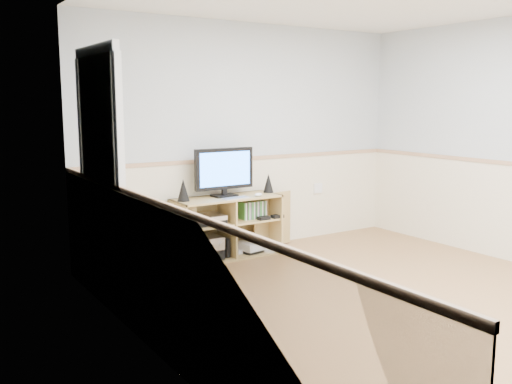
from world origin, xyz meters
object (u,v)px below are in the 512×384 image
game_consoles (251,247)px  monitor (224,170)px  keyboard (236,198)px  media_cabinet (224,226)px

game_consoles → monitor: bearing=168.6°
monitor → keyboard: monitor is taller
keyboard → game_consoles: 0.66m
keyboard → game_consoles: bearing=21.2°
game_consoles → keyboard: bearing=-154.7°
media_cabinet → keyboard: size_ratio=6.17×
monitor → game_consoles: 0.91m
monitor → media_cabinet: bearing=90.0°
media_cabinet → game_consoles: 0.40m
keyboard → monitor: bearing=95.2°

